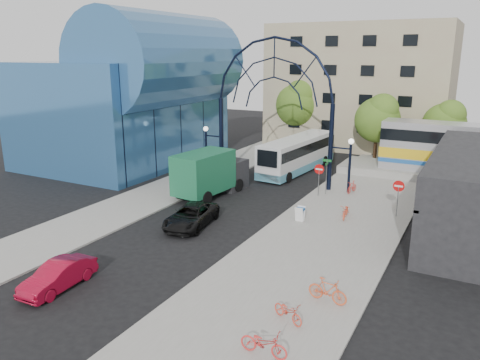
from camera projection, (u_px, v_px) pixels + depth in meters
The scene contains 22 objects.
ground at pixel (177, 238), 28.16m from camera, with size 120.00×120.00×0.00m, color black.
sidewalk_east at pixel (326, 239), 27.93m from camera, with size 8.00×56.00×0.12m, color gray.
plaza_west at pixel (153, 196), 36.20m from camera, with size 5.00×50.00×0.12m, color gray.
gateway_arch at pixel (274, 81), 37.84m from camera, with size 13.64×0.44×12.10m.
stop_sign at pixel (319, 172), 35.69m from camera, with size 0.80×0.07×2.50m.
do_not_enter_sign at pixel (398, 190), 31.18m from camera, with size 0.76×0.07×2.48m.
street_name_sign at pixel (327, 169), 35.98m from camera, with size 0.70×0.70×2.80m.
sandwich_board at pixel (300, 212), 30.52m from camera, with size 0.55×0.61×0.99m.
transit_hall at pixel (136, 96), 46.10m from camera, with size 16.50×18.00×14.50m.
apartment_block at pixel (361, 86), 55.21m from camera, with size 20.00×12.10×14.00m.
tree_north_a at pixel (379, 117), 46.27m from camera, with size 4.48×4.48×7.00m.
tree_north_b at pixel (299, 102), 54.03m from camera, with size 5.12×5.12×8.00m.
tree_north_c at pixel (446, 122), 45.35m from camera, with size 4.16×4.16×6.50m.
city_bus at pixel (298, 154), 43.79m from camera, with size 3.58×11.68×3.16m.
green_truck at pixel (211, 173), 36.31m from camera, with size 3.25×7.23×3.54m.
black_suv at pixel (191, 216), 29.95m from camera, with size 2.26×4.90×1.36m, color black.
red_sedan at pixel (58, 276), 22.02m from camera, with size 1.37×3.93×1.30m, color maroon.
bike_near_a at pixel (346, 211), 31.18m from camera, with size 0.63×1.80×0.95m, color #E94E2E.
bike_near_b at pixel (352, 187), 36.82m from camera, with size 0.44×1.54×0.93m, color red.
bike_far_a at pixel (288, 311), 19.17m from camera, with size 0.56×1.62×0.85m, color red.
bike_far_b at pixel (328, 290), 20.60m from camera, with size 0.52×1.84×1.11m, color #DD552C.
bike_far_c at pixel (264, 343), 16.96m from camera, with size 0.65×1.86×0.98m, color red.
Camera 1 is at (15.68, -21.39, 10.80)m, focal length 35.00 mm.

